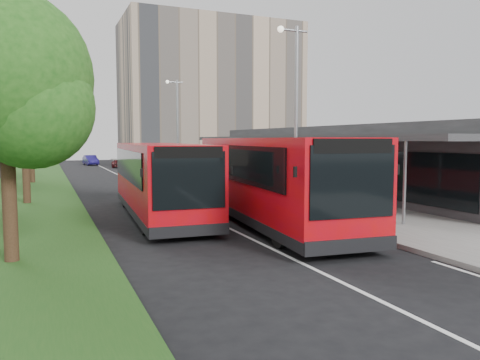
# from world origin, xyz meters

# --- Properties ---
(ground) EXTENTS (120.00, 120.00, 0.00)m
(ground) POSITION_xyz_m (0.00, 0.00, 0.00)
(ground) COLOR black
(ground) RESTS_ON ground
(pavement) EXTENTS (5.00, 80.00, 0.15)m
(pavement) POSITION_xyz_m (6.00, 20.00, 0.07)
(pavement) COLOR slate
(pavement) RESTS_ON ground
(grass_verge) EXTENTS (5.00, 80.00, 0.10)m
(grass_verge) POSITION_xyz_m (-7.00, 20.00, 0.05)
(grass_verge) COLOR #1E4917
(grass_verge) RESTS_ON ground
(lane_centre_line) EXTENTS (0.12, 70.00, 0.01)m
(lane_centre_line) POSITION_xyz_m (0.00, 15.00, 0.01)
(lane_centre_line) COLOR silver
(lane_centre_line) RESTS_ON ground
(kerb_dashes) EXTENTS (0.12, 56.00, 0.01)m
(kerb_dashes) POSITION_xyz_m (3.30, 19.00, 0.01)
(kerb_dashes) COLOR silver
(kerb_dashes) RESTS_ON ground
(office_block) EXTENTS (22.00, 12.00, 18.00)m
(office_block) POSITION_xyz_m (14.00, 42.00, 9.00)
(office_block) COLOR tan
(office_block) RESTS_ON ground
(station_building) EXTENTS (7.70, 26.00, 4.00)m
(station_building) POSITION_xyz_m (10.86, 8.00, 2.04)
(station_building) COLOR #2A2A2C
(station_building) RESTS_ON ground
(tree_near) EXTENTS (4.39, 4.39, 7.01)m
(tree_near) POSITION_xyz_m (-7.01, -2.95, 4.52)
(tree_near) COLOR #322114
(tree_near) RESTS_ON ground
(tree_mid) EXTENTS (5.62, 5.62, 9.03)m
(tree_mid) POSITION_xyz_m (-7.01, 9.05, 5.83)
(tree_mid) COLOR #322114
(tree_mid) RESTS_ON ground
(tree_far) EXTENTS (4.99, 4.99, 8.02)m
(tree_far) POSITION_xyz_m (-7.01, 21.05, 5.18)
(tree_far) COLOR #322114
(tree_far) RESTS_ON ground
(lamp_post_near) EXTENTS (1.44, 0.28, 8.00)m
(lamp_post_near) POSITION_xyz_m (4.12, 2.00, 4.72)
(lamp_post_near) COLOR gray
(lamp_post_near) RESTS_ON pavement
(lamp_post_far) EXTENTS (1.44, 0.28, 8.00)m
(lamp_post_far) POSITION_xyz_m (4.12, 22.00, 4.72)
(lamp_post_far) COLOR gray
(lamp_post_far) RESTS_ON pavement
(bus_main) EXTENTS (3.97, 11.81, 3.29)m
(bus_main) POSITION_xyz_m (1.79, -0.46, 1.69)
(bus_main) COLOR red
(bus_main) RESTS_ON ground
(bus_second) EXTENTS (3.36, 10.91, 3.05)m
(bus_second) POSITION_xyz_m (-1.73, 2.87, 1.56)
(bus_second) COLOR red
(bus_second) RESTS_ON ground
(litter_bin) EXTENTS (0.61, 0.61, 0.84)m
(litter_bin) POSITION_xyz_m (5.78, 10.90, 0.57)
(litter_bin) COLOR #372616
(litter_bin) RESTS_ON pavement
(bollard) EXTENTS (0.22, 0.22, 1.07)m
(bollard) POSITION_xyz_m (5.52, 17.05, 0.69)
(bollard) COLOR #FBFF0D
(bollard) RESTS_ON pavement
(car_near) EXTENTS (1.76, 3.21, 1.03)m
(car_near) POSITION_xyz_m (1.64, 37.24, 0.52)
(car_near) COLOR #520B0D
(car_near) RESTS_ON ground
(car_far) EXTENTS (1.78, 3.92, 1.25)m
(car_far) POSITION_xyz_m (-0.82, 45.10, 0.62)
(car_far) COLOR navy
(car_far) RESTS_ON ground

